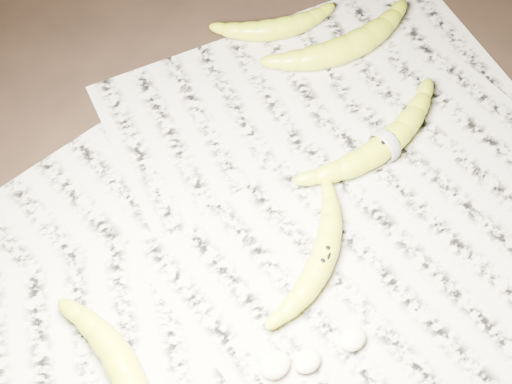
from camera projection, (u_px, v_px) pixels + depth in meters
ground at (270, 243)px, 0.88m from camera, size 3.00×3.00×0.00m
newspaper_patch at (263, 264)px, 0.86m from camera, size 0.90×0.70×0.01m
banana_left_b at (127, 375)px, 0.77m from camera, size 0.09×0.20×0.04m
banana_center at (323, 258)px, 0.84m from camera, size 0.18×0.14×0.03m
banana_taped at (385, 144)px, 0.92m from camera, size 0.22×0.07×0.04m
banana_upper_a at (348, 46)px, 1.01m from camera, size 0.21×0.10×0.04m
banana_upper_b at (276, 27)px, 1.03m from camera, size 0.16×0.11×0.03m
measuring_tape at (385, 144)px, 0.92m from camera, size 0.01×0.05×0.05m
flesh_chunk_a at (275, 364)px, 0.78m from camera, size 0.04×0.03×0.02m
flesh_chunk_b at (307, 360)px, 0.78m from camera, size 0.03×0.03×0.02m
flesh_chunk_c at (353, 337)px, 0.80m from camera, size 0.03×0.03×0.02m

